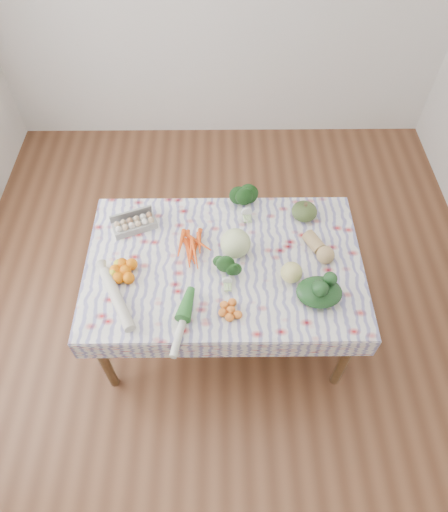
% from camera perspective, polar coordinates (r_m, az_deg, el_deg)
% --- Properties ---
extents(ground, '(4.50, 4.50, 0.00)m').
position_cam_1_polar(ground, '(3.37, 0.00, -8.42)').
color(ground, brown).
rests_on(ground, ground).
extents(dining_table, '(1.60, 1.00, 0.75)m').
position_cam_1_polar(dining_table, '(2.80, 0.00, -1.75)').
color(dining_table, brown).
rests_on(dining_table, ground).
extents(tablecloth, '(1.66, 1.06, 0.01)m').
position_cam_1_polar(tablecloth, '(2.73, 0.00, -0.81)').
color(tablecloth, white).
rests_on(tablecloth, dining_table).
extents(egg_carton, '(0.29, 0.20, 0.07)m').
position_cam_1_polar(egg_carton, '(2.92, -11.09, 3.82)').
color(egg_carton, '#9F9F9B').
rests_on(egg_carton, tablecloth).
extents(carrot_bunch, '(0.29, 0.27, 0.05)m').
position_cam_1_polar(carrot_bunch, '(2.77, -4.46, 1.05)').
color(carrot_bunch, '#F75215').
rests_on(carrot_bunch, tablecloth).
extents(kale_bunch, '(0.20, 0.18, 0.16)m').
position_cam_1_polar(kale_bunch, '(2.94, 2.69, 6.80)').
color(kale_bunch, '#133911').
rests_on(kale_bunch, tablecloth).
extents(kabocha_squash, '(0.18, 0.18, 0.11)m').
position_cam_1_polar(kabocha_squash, '(2.96, 10.01, 5.52)').
color(kabocha_squash, '#415427').
rests_on(kabocha_squash, tablecloth).
extents(cabbage, '(0.19, 0.19, 0.18)m').
position_cam_1_polar(cabbage, '(2.70, 1.44, 1.60)').
color(cabbage, beige).
rests_on(cabbage, tablecloth).
extents(butternut_squash, '(0.20, 0.26, 0.11)m').
position_cam_1_polar(butternut_squash, '(2.79, 11.83, 1.13)').
color(butternut_squash, tan).
rests_on(butternut_squash, tablecloth).
extents(orange_cluster, '(0.24, 0.24, 0.07)m').
position_cam_1_polar(orange_cluster, '(2.71, -12.25, -1.81)').
color(orange_cluster, orange).
rests_on(orange_cluster, tablecloth).
extents(broccoli, '(0.14, 0.14, 0.10)m').
position_cam_1_polar(broccoli, '(2.62, 0.41, -2.05)').
color(broccoli, '#1B4A19').
rests_on(broccoli, tablecloth).
extents(mandarin_cluster, '(0.21, 0.21, 0.05)m').
position_cam_1_polar(mandarin_cluster, '(2.52, 0.88, -6.70)').
color(mandarin_cluster, orange).
rests_on(mandarin_cluster, tablecloth).
extents(grapefruit, '(0.14, 0.14, 0.13)m').
position_cam_1_polar(grapefruit, '(2.64, 8.43, -2.05)').
color(grapefruit, '#D8D175').
rests_on(grapefruit, tablecloth).
extents(spinach_bag, '(0.32, 0.30, 0.11)m').
position_cam_1_polar(spinach_bag, '(2.60, 11.81, -4.44)').
color(spinach_bag, '#143315').
rests_on(spinach_bag, tablecloth).
extents(daikon, '(0.26, 0.43, 0.06)m').
position_cam_1_polar(daikon, '(2.62, -13.24, -5.22)').
color(daikon, beige).
rests_on(daikon, tablecloth).
extents(leek, '(0.12, 0.40, 0.04)m').
position_cam_1_polar(leek, '(2.49, -5.24, -8.36)').
color(leek, beige).
rests_on(leek, tablecloth).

